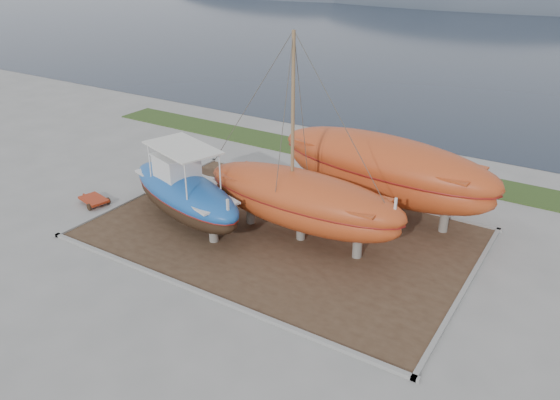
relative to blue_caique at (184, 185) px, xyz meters
The scene contains 10 objects.
ground 5.64m from the blue_caique, 27.06° to the right, with size 140.00×140.00×0.00m, color gray.
dirt_patch 5.36m from the blue_caique, 19.27° to the left, with size 18.00×12.00×0.06m, color #422D1E.
curb_frame 5.34m from the blue_caique, 19.27° to the left, with size 18.60×12.60×0.15m, color gray, non-canonical shape.
grass_strip 14.08m from the blue_caique, 70.50° to the left, with size 44.00×3.00×0.08m, color #284219.
sea 67.82m from the blue_caique, 86.07° to the left, with size 260.00×100.00×0.04m, color #182331, non-canonical shape.
blue_caique is the anchor object (origin of this frame).
white_dinghy 3.73m from the blue_caique, 134.74° to the left, with size 4.65×1.74×1.40m, color silver, non-canonical shape.
orange_sailboat 6.66m from the blue_caique, 16.08° to the left, with size 10.50×3.09×9.77m, color #B2421B, non-canonical shape.
orange_bare_hull 10.24m from the blue_caique, 39.89° to the left, with size 12.38×3.71×4.06m, color #B2421B, non-canonical shape.
red_trailer 6.29m from the blue_caique, behind, with size 2.49×1.25×0.35m, color #AE2F13, non-canonical shape.
Camera 1 is at (12.75, -16.12, 13.06)m, focal length 35.00 mm.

